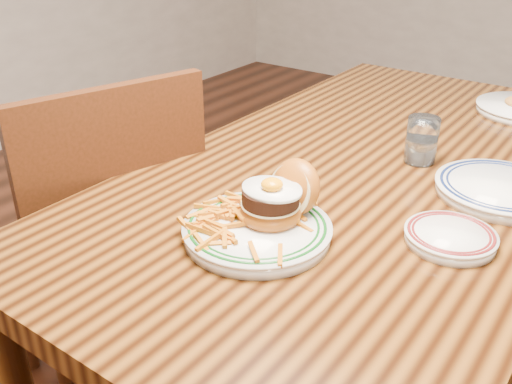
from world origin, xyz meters
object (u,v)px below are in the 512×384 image
Objects in this scene: side_plate at (450,236)px; table at (370,197)px; chair_left at (106,243)px; main_plate at (264,218)px.

table is at bearing 145.83° from side_plate.
chair_left is 0.86m from side_plate.
chair_left is at bearing -164.10° from side_plate.
main_plate is (0.53, -0.06, 0.28)m from chair_left.
table is 9.97× the size of side_plate.
table is 5.75× the size of main_plate.
side_plate is (0.28, 0.17, -0.02)m from main_plate.
side_plate is at bearing 23.84° from chair_left.
main_plate is at bearing -93.20° from table.
main_plate reaches higher than table.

